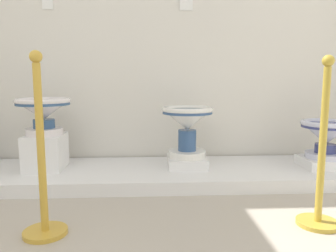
{
  "coord_description": "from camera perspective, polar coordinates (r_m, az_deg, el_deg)",
  "views": [
    {
      "loc": [
        1.65,
        -0.6,
        0.81
      ],
      "look_at": [
        1.79,
        2.01,
        0.44
      ],
      "focal_mm": 35.02,
      "sensor_mm": 36.0,
      "label": 1
    }
  ],
  "objects": [
    {
      "name": "plinth_block_central_ornate",
      "position": [
        3.01,
        25.55,
        -5.71
      ],
      "size": [
        0.37,
        0.32,
        0.08
      ],
      "primitive_type": "cube",
      "color": "white",
      "rests_on": "display_platform"
    },
    {
      "name": "info_placard_first",
      "position": [
        3.21,
        -20.26,
        19.64
      ],
      "size": [
        0.09,
        0.01,
        0.13
      ],
      "color": "white"
    },
    {
      "name": "plinth_block_pale_glazed",
      "position": [
        2.81,
        -20.53,
        -4.24
      ],
      "size": [
        0.29,
        0.32,
        0.28
      ],
      "primitive_type": "cube",
      "color": "white",
      "rests_on": "display_platform"
    },
    {
      "name": "display_platform",
      "position": [
        2.73,
        3.08,
        -8.23
      ],
      "size": [
        3.45,
        0.79,
        0.1
      ],
      "primitive_type": "cube",
      "color": "white",
      "rests_on": "ground_plane"
    },
    {
      "name": "plinth_block_slender_white",
      "position": [
        2.75,
        3.32,
        -6.19
      ],
      "size": [
        0.31,
        0.34,
        0.08
      ],
      "primitive_type": "cube",
      "color": "white",
      "rests_on": "display_platform"
    },
    {
      "name": "stanchion_post_near_right",
      "position": [
        2.01,
        25.03,
        -7.53
      ],
      "size": [
        0.23,
        0.23,
        0.94
      ],
      "color": "gold",
      "rests_on": "ground_plane"
    },
    {
      "name": "info_placard_second",
      "position": [
        3.1,
        3.17,
        20.86
      ],
      "size": [
        0.12,
        0.01,
        0.16
      ],
      "color": "white"
    },
    {
      "name": "antique_toilet_central_ornate",
      "position": [
        2.97,
        25.82,
        -1.22
      ],
      "size": [
        0.41,
        0.41,
        0.31
      ],
      "color": "silver",
      "rests_on": "plinth_block_central_ornate"
    },
    {
      "name": "antique_toilet_pale_glazed",
      "position": [
        2.77,
        -20.87,
        2.58
      ],
      "size": [
        0.43,
        0.43,
        0.29
      ],
      "color": "white",
      "rests_on": "plinth_block_pale_glazed"
    },
    {
      "name": "antique_toilet_slender_white",
      "position": [
        2.69,
        3.38,
        0.63
      ],
      "size": [
        0.42,
        0.42,
        0.42
      ],
      "color": "white",
      "rests_on": "plinth_block_slender_white"
    },
    {
      "name": "stanchion_post_near_left",
      "position": [
        1.84,
        -21.0,
        -8.47
      ],
      "size": [
        0.23,
        0.23,
        0.96
      ],
      "color": "gold",
      "rests_on": "ground_plane"
    }
  ]
}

